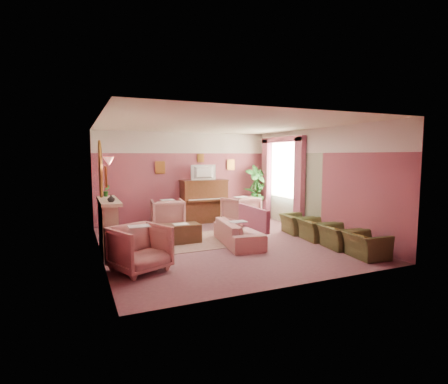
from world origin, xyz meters
name	(u,v)px	position (x,y,z in m)	size (l,w,h in m)	color
floor	(223,243)	(0.00, 0.00, 0.00)	(5.50, 6.00, 0.01)	#7E4F58
ceiling	(223,124)	(0.00, 0.00, 2.80)	(5.50, 6.00, 0.01)	beige
wall_back	(185,177)	(0.00, 3.00, 1.40)	(5.50, 0.02, 2.80)	#7E4359
wall_front	(298,199)	(0.00, -3.00, 1.40)	(5.50, 0.02, 2.80)	#7E4359
wall_left	(99,189)	(-2.75, 0.00, 1.40)	(0.02, 6.00, 2.80)	#7E4359
wall_right	(318,181)	(2.75, 0.00, 1.40)	(0.02, 6.00, 2.80)	#7E4359
picture_rail_band	(185,143)	(0.00, 2.99, 2.47)	(5.50, 0.01, 0.65)	silver
stripe_panel	(289,189)	(2.73, 1.30, 1.07)	(0.01, 3.00, 2.15)	#99A788
fireplace_surround	(108,227)	(-2.59, 0.20, 0.55)	(0.30, 1.40, 1.10)	#C1B08E
fireplace_inset	(113,234)	(-2.49, 0.20, 0.40)	(0.18, 0.72, 0.68)	black
fire_ember	(115,242)	(-2.45, 0.20, 0.22)	(0.06, 0.54, 0.10)	#EA5F07
mantel_shelf	(108,201)	(-2.56, 0.20, 1.12)	(0.40, 1.55, 0.07)	#C1B08E
hearth	(118,251)	(-2.39, 0.20, 0.01)	(0.55, 1.50, 0.02)	#C1B08E
mirror_frame	(100,169)	(-2.70, 0.20, 1.80)	(0.04, 0.72, 1.20)	#BB8030
mirror_glass	(102,169)	(-2.67, 0.20, 1.80)	(0.01, 0.60, 1.06)	white
sconce_shade	(109,161)	(-2.62, -0.85, 1.98)	(0.20, 0.20, 0.16)	#DB7762
piano	(204,201)	(0.50, 2.68, 0.65)	(1.40, 0.60, 1.30)	#512D19
piano_keyshelf	(208,200)	(0.50, 2.33, 0.72)	(1.30, 0.12, 0.06)	#512D19
piano_keys	(208,199)	(0.50, 2.33, 0.76)	(1.20, 0.08, 0.02)	beige
piano_top	(204,180)	(0.50, 2.68, 1.31)	(1.45, 0.65, 0.04)	#512D19
television	(204,171)	(0.50, 2.63, 1.60)	(0.80, 0.12, 0.48)	black
print_back_left	(160,167)	(-0.80, 2.96, 1.72)	(0.30, 0.03, 0.38)	#BB8030
print_back_right	(231,165)	(1.55, 2.96, 1.78)	(0.26, 0.03, 0.34)	#BB8030
print_back_mid	(201,158)	(0.50, 2.96, 2.00)	(0.22, 0.03, 0.26)	#BB8030
print_left_wall	(106,177)	(-2.71, -1.20, 1.72)	(0.03, 0.28, 0.36)	#BB8030
window_blind	(284,168)	(2.70, 1.55, 1.70)	(0.03, 1.40, 1.80)	beige
curtain_left	(299,183)	(2.62, 0.63, 1.30)	(0.16, 0.34, 2.60)	#A9526B
curtain_right	(266,179)	(2.62, 2.47, 1.30)	(0.16, 0.34, 2.60)	#A9526B
pelmet	(282,140)	(2.62, 1.55, 2.56)	(0.16, 2.20, 0.16)	#A9526B
mantel_plant	(106,191)	(-2.55, 0.75, 1.29)	(0.16, 0.16, 0.28)	#2A772A
mantel_vase	(111,198)	(-2.55, -0.30, 1.23)	(0.16, 0.16, 0.16)	silver
area_rug	(183,242)	(-0.87, 0.39, 0.01)	(2.50, 1.80, 0.01)	#926C60
coffee_table	(179,234)	(-0.97, 0.40, 0.23)	(1.00, 0.50, 0.45)	#4C301D
table_paper	(181,224)	(-0.92, 0.40, 0.46)	(0.35, 0.28, 0.01)	white
sofa	(238,228)	(0.29, -0.23, 0.38)	(0.63, 1.88, 0.76)	tan
sofa_throw	(253,218)	(0.69, -0.23, 0.60)	(0.09, 1.42, 0.52)	#A9526B
floral_armchair_left	(168,212)	(-0.80, 2.16, 0.46)	(0.89, 0.89, 0.93)	tan
floral_armchair_right	(241,209)	(1.41, 1.93, 0.46)	(0.89, 0.89, 0.93)	tan
floral_armchair_front	(140,246)	(-2.18, -1.29, 0.46)	(0.89, 0.89, 0.93)	tan
olive_chair_a	(367,241)	(2.22, -2.28, 0.34)	(0.55, 0.79, 0.68)	#4A5028
olive_chair_b	(339,233)	(2.22, -1.46, 0.34)	(0.55, 0.79, 0.68)	#4A5028
olive_chair_c	(316,226)	(2.22, -0.64, 0.34)	(0.55, 0.79, 0.68)	#4A5028
olive_chair_d	(296,221)	(2.22, 0.18, 0.34)	(0.55, 0.79, 0.68)	#4A5028
side_table	(254,208)	(2.24, 2.58, 0.35)	(0.52, 0.52, 0.70)	white
side_plant_big	(254,192)	(2.24, 2.58, 0.87)	(0.30, 0.30, 0.34)	#2A772A
side_plant_small	(259,193)	(2.36, 2.48, 0.84)	(0.16, 0.16, 0.28)	#2A772A
palm_pot	(256,213)	(2.29, 2.55, 0.17)	(0.34, 0.34, 0.34)	#954A35
palm_plant	(256,187)	(2.29, 2.55, 1.06)	(0.76, 0.76, 1.44)	#2A772A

